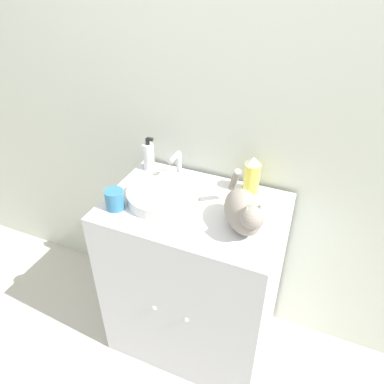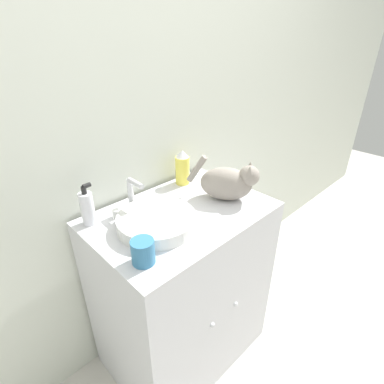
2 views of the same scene
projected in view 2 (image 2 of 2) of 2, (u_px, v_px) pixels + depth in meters
name	position (u px, v px, depth m)	size (l,w,h in m)	color
ground_plane	(219.00, 379.00, 1.55)	(8.00, 8.00, 0.00)	beige
wall_back	(133.00, 119.00, 1.32)	(6.00, 0.05, 2.50)	silver
vanity_cabinet	(183.00, 288.00, 1.50)	(0.78, 0.55, 0.90)	silver
sink_basin	(157.00, 221.00, 1.18)	(0.31, 0.31, 0.05)	silver
faucet	(132.00, 197.00, 1.26)	(0.19, 0.11, 0.16)	silver
cat	(229.00, 182.00, 1.35)	(0.25, 0.31, 0.20)	gray
soap_bottle	(87.00, 208.00, 1.18)	(0.06, 0.05, 0.18)	silver
spray_bottle	(182.00, 168.00, 1.49)	(0.07, 0.07, 0.18)	#EADB4C
cup	(143.00, 252.00, 0.99)	(0.08, 0.08, 0.09)	teal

